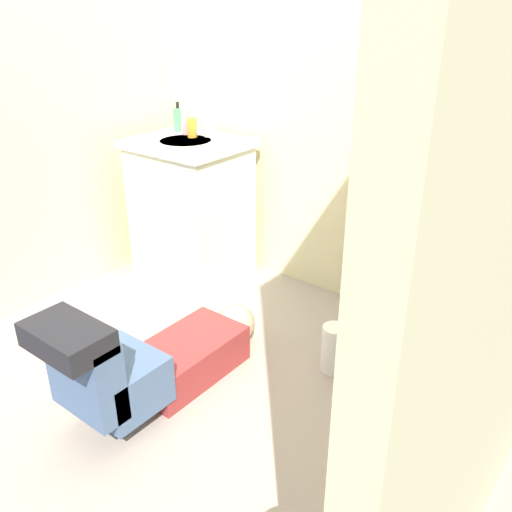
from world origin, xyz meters
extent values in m
cube|color=gray|center=(0.00, 0.00, -0.02)|extent=(2.77, 2.92, 0.04)
cube|color=beige|center=(0.00, 1.00, 1.20)|extent=(2.43, 0.08, 2.40)
cube|color=beige|center=(-1.17, 0.00, 1.20)|extent=(0.08, 1.92, 2.40)
cube|color=silver|center=(0.74, 0.61, 0.19)|extent=(0.22, 0.30, 0.38)
cylinder|color=silver|center=(0.74, 0.55, 0.38)|extent=(0.35, 0.35, 0.08)
cube|color=silver|center=(0.74, 0.74, 0.55)|extent=(0.34, 0.17, 0.34)
cube|color=silver|center=(0.74, 0.74, 0.73)|extent=(0.36, 0.19, 0.03)
cube|color=silver|center=(-0.70, 0.64, 0.39)|extent=(0.56, 0.48, 0.78)
cube|color=silver|center=(-0.70, 0.64, 0.80)|extent=(0.60, 0.52, 0.04)
cylinder|color=silver|center=(-0.70, 0.62, 0.79)|extent=(0.28, 0.28, 0.05)
cylinder|color=silver|center=(-0.70, 0.78, 0.87)|extent=(0.02, 0.02, 0.10)
cube|color=maroon|center=(-0.05, -0.08, 0.09)|extent=(0.29, 0.52, 0.17)
sphere|color=tan|center=(-0.05, 0.25, 0.10)|extent=(0.19, 0.19, 0.19)
cube|color=#455D81|center=(-0.05, -0.44, 0.18)|extent=(0.31, 0.28, 0.20)
cube|color=#455D81|center=(-0.05, -0.58, 0.30)|extent=(0.31, 0.12, 0.32)
cube|color=black|center=(-0.05, -0.63, 0.47)|extent=(0.31, 0.19, 0.09)
cylinder|color=maroon|center=(-0.24, 0.08, 0.06)|extent=(0.08, 0.30, 0.08)
cube|color=silver|center=(0.70, 0.74, 0.80)|extent=(0.22, 0.11, 0.10)
cube|color=#33598C|center=(0.85, 0.74, 0.81)|extent=(0.12, 0.09, 0.11)
cylinder|color=#478F62|center=(-0.89, 0.76, 0.89)|extent=(0.06, 0.06, 0.13)
cylinder|color=black|center=(-0.89, 0.76, 0.97)|extent=(0.02, 0.02, 0.04)
cylinder|color=pink|center=(-0.80, 0.73, 0.90)|extent=(0.05, 0.05, 0.16)
cylinder|color=gold|center=(-0.72, 0.70, 0.87)|extent=(0.05, 0.05, 0.10)
cylinder|color=white|center=(-0.66, 0.77, 0.89)|extent=(0.05, 0.05, 0.13)
cylinder|color=white|center=(0.44, 0.33, 0.11)|extent=(0.11, 0.11, 0.22)
cylinder|color=white|center=(0.97, -0.14, 0.05)|extent=(0.11, 0.11, 0.10)
camera|label=1|loc=(1.39, -1.45, 1.50)|focal=38.13mm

